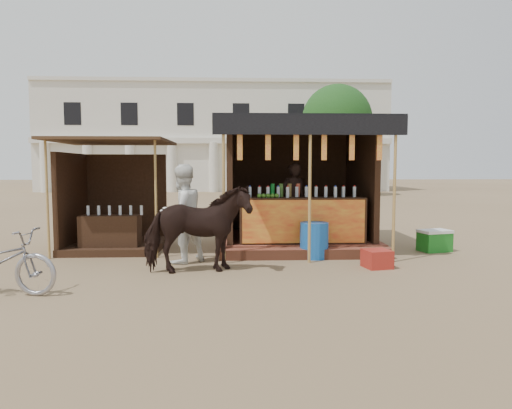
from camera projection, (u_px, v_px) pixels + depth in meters
The scene contains 10 objects.
ground at pixel (261, 284), 7.00m from camera, with size 120.00×120.00×0.00m, color #846B4C.
main_stall at pixel (297, 201), 10.31m from camera, with size 3.60×3.61×2.78m.
secondary_stall at pixel (109, 210), 10.02m from camera, with size 2.40×2.40×2.38m.
cow at pixel (197, 229), 7.70m from camera, with size 0.81×1.77×1.50m, color black.
bystander at pixel (182, 214), 8.54m from camera, with size 0.90×0.70×1.85m, color white.
blue_barrel at pixel (314, 240), 9.02m from camera, with size 0.56×0.56×0.71m, color #1656AA.
red_crate at pixel (377, 259), 8.14m from camera, with size 0.44×0.43×0.32m, color maroon.
cooler at pixel (435, 240), 9.74m from camera, with size 0.73×0.59×0.46m.
background_building at pixel (216, 140), 36.41m from camera, with size 26.00×7.45×8.18m.
tree at pixel (333, 122), 28.93m from camera, with size 4.50×4.40×7.00m.
Camera 1 is at (-0.37, -6.87, 1.79)m, focal length 32.00 mm.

